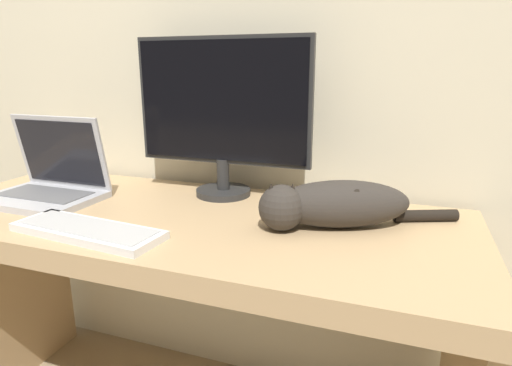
{
  "coord_description": "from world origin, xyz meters",
  "views": [
    {
      "loc": [
        0.58,
        -0.69,
        1.16
      ],
      "look_at": [
        0.23,
        0.29,
        0.88
      ],
      "focal_mm": 30.0,
      "sensor_mm": 36.0,
      "label": 1
    }
  ],
  "objects": [
    {
      "name": "small_toy",
      "position": [
        0.38,
        0.5,
        0.78
      ],
      "size": [
        0.05,
        0.05,
        0.05
      ],
      "color": "#2D6BB7",
      "rests_on": "desk"
    },
    {
      "name": "desk",
      "position": [
        0.0,
        0.32,
        0.6
      ],
      "size": [
        1.59,
        0.64,
        0.76
      ],
      "color": "tan",
      "rests_on": "ground_plane"
    },
    {
      "name": "external_keyboard",
      "position": [
        -0.15,
        0.11,
        0.77
      ],
      "size": [
        0.41,
        0.17,
        0.02
      ],
      "rotation": [
        0.0,
        0.0,
        -0.09
      ],
      "color": "white",
      "rests_on": "desk"
    },
    {
      "name": "monitor",
      "position": [
        0.03,
        0.54,
        1.03
      ],
      "size": [
        0.57,
        0.18,
        0.49
      ],
      "color": "#282828",
      "rests_on": "desk"
    },
    {
      "name": "laptop",
      "position": [
        -0.47,
        0.31,
        0.81
      ],
      "size": [
        0.34,
        0.25,
        0.26
      ],
      "rotation": [
        0.0,
        0.0,
        -0.02
      ],
      "color": "#B7B7BC",
      "rests_on": "desk"
    },
    {
      "name": "wall_back",
      "position": [
        0.0,
        0.7,
        1.3
      ],
      "size": [
        6.4,
        0.06,
        2.6
      ],
      "color": "beige",
      "rests_on": "ground_plane"
    },
    {
      "name": "cat",
      "position": [
        0.41,
        0.37,
        0.82
      ],
      "size": [
        0.49,
        0.3,
        0.12
      ],
      "rotation": [
        0.0,
        0.0,
        0.39
      ],
      "color": "#332D28",
      "rests_on": "desk"
    }
  ]
}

